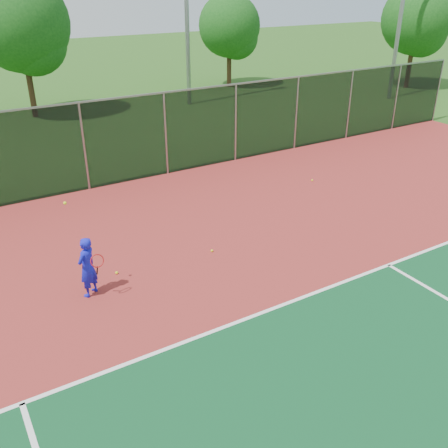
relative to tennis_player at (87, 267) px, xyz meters
The scene contains 10 objects.
ground 7.55m from the tennis_player, 48.86° to the right, with size 120.00×120.00×0.00m, color #225016.
court_apron 6.19m from the tennis_player, 36.50° to the right, with size 30.00×20.00×0.02m, color maroon.
fence_back 8.08m from the tennis_player, 52.08° to the left, with size 30.00×0.06×3.03m.
tennis_player is the anchor object (origin of this frame).
practice_ball_0 1.20m from the tennis_player, 32.96° to the left, with size 0.07×0.07×0.07m, color yellow.
practice_ball_1 9.56m from the tennis_player, 17.78° to the left, with size 0.07×0.07×0.07m, color yellow.
practice_ball_3 3.48m from the tennis_player, ahead, with size 0.07×0.07×0.07m, color yellow.
tree_back_left 18.24m from the tennis_player, 81.36° to the left, with size 4.80×4.80×7.05m.
tree_back_mid 25.10m from the tennis_player, 50.86° to the left, with size 3.97×3.97×5.83m.
tree_back_right 29.00m from the tennis_player, 26.68° to the left, with size 4.41×4.41×6.48m.
Camera 1 is at (-7.26, -4.24, 6.65)m, focal length 40.00 mm.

